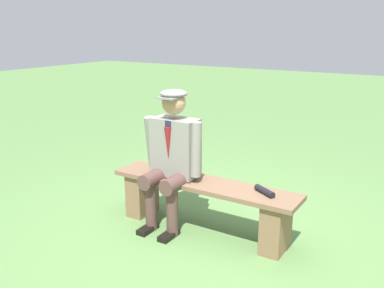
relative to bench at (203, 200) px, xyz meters
The scene contains 4 objects.
ground_plane 0.32m from the bench, ahead, with size 30.00×30.00×0.00m, color #577E43.
bench is the anchor object (origin of this frame).
seated_man 0.54m from the bench, 10.46° to the left, with size 0.62×0.55×1.34m.
rolled_magazine 0.64m from the bench, behind, with size 0.06×0.06×0.23m, color black.
Camera 1 is at (-1.89, 3.24, 1.91)m, focal length 39.86 mm.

